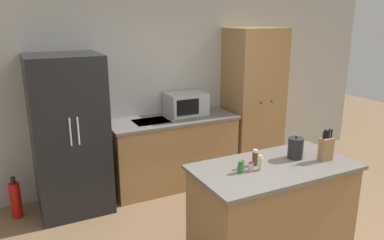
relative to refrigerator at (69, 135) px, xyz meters
name	(u,v)px	position (x,y,z in m)	size (l,w,h in m)	color
wall_back	(155,86)	(1.20, 0.40, 0.39)	(7.20, 0.06, 2.60)	#B2B2AD
refrigerator	(69,135)	(0.00, 0.00, 0.00)	(0.79, 0.76, 1.81)	black
back_counter	(173,151)	(1.31, 0.06, -0.44)	(1.69, 0.66, 0.92)	#9E7547
pantry_cabinet	(253,101)	(2.58, 0.07, 0.12)	(0.75, 0.62, 2.05)	#9E7547
kitchen_island	(272,208)	(1.54, -1.73, -0.46)	(1.52, 0.80, 0.89)	#9E7547
microwave	(186,104)	(1.55, 0.16, 0.16)	(0.52, 0.39, 0.29)	#B2B5B7
knife_block	(326,148)	(2.05, -1.84, 0.10)	(0.13, 0.08, 0.31)	#9E7547
spice_bottle_tall_dark	(242,165)	(1.23, -1.65, 0.02)	(0.04, 0.04, 0.08)	#563319
spice_bottle_short_red	(260,163)	(1.36, -1.75, 0.04)	(0.04, 0.04, 0.14)	beige
spice_bottle_amber_oil	(251,166)	(1.27, -1.72, 0.02)	(0.05, 0.05, 0.09)	beige
spice_bottle_green_herb	(241,167)	(1.17, -1.72, 0.03)	(0.05, 0.05, 0.11)	#337033
spice_bottle_pale_salt	(255,158)	(1.38, -1.64, 0.05)	(0.05, 0.05, 0.15)	#563319
kettle	(296,148)	(1.83, -1.67, 0.08)	(0.15, 0.15, 0.23)	#232326
fire_extinguisher	(16,200)	(-0.63, 0.05, -0.69)	(0.12, 0.12, 0.49)	red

